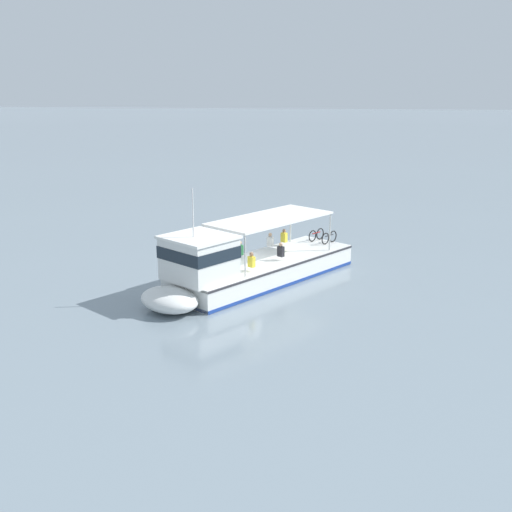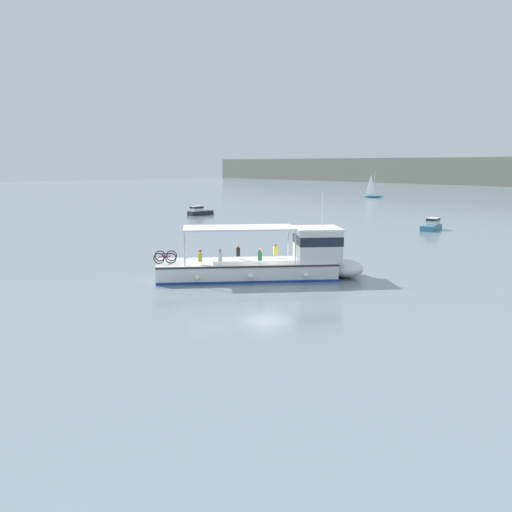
{
  "view_description": "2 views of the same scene",
  "coord_description": "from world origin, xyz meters",
  "px_view_note": "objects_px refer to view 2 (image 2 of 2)",
  "views": [
    {
      "loc": [
        -5.34,
        30.14,
        9.88
      ],
      "look_at": [
        -1.01,
        0.04,
        1.4
      ],
      "focal_mm": 44.45,
      "sensor_mm": 36.0,
      "label": 1
    },
    {
      "loc": [
        24.75,
        -21.9,
        7.0
      ],
      "look_at": [
        -1.01,
        0.04,
        1.4
      ],
      "focal_mm": 39.31,
      "sensor_mm": 36.0,
      "label": 2
    }
  ],
  "objects_px": {
    "motorboat_outer_anchorage": "(432,225)",
    "motorboat_mid_channel": "(199,211)",
    "ferry_main": "(272,262)",
    "sailboat_far_right": "(373,195)"
  },
  "relations": [
    {
      "from": "motorboat_outer_anchorage",
      "to": "sailboat_far_right",
      "type": "relative_size",
      "value": 0.71
    },
    {
      "from": "ferry_main",
      "to": "motorboat_mid_channel",
      "type": "bearing_deg",
      "value": 151.26
    },
    {
      "from": "ferry_main",
      "to": "motorboat_mid_channel",
      "type": "xyz_separation_m",
      "value": [
        -38.31,
        21.01,
        -0.47
      ]
    },
    {
      "from": "motorboat_outer_anchorage",
      "to": "ferry_main",
      "type": "bearing_deg",
      "value": -75.35
    },
    {
      "from": "sailboat_far_right",
      "to": "motorboat_mid_channel",
      "type": "height_order",
      "value": "sailboat_far_right"
    },
    {
      "from": "motorboat_outer_anchorage",
      "to": "motorboat_mid_channel",
      "type": "distance_m",
      "value": 31.76
    },
    {
      "from": "motorboat_mid_channel",
      "to": "motorboat_outer_anchorage",
      "type": "bearing_deg",
      "value": 16.35
    },
    {
      "from": "ferry_main",
      "to": "motorboat_mid_channel",
      "type": "height_order",
      "value": "ferry_main"
    },
    {
      "from": "sailboat_far_right",
      "to": "ferry_main",
      "type": "bearing_deg",
      "value": -56.04
    },
    {
      "from": "motorboat_outer_anchorage",
      "to": "motorboat_mid_channel",
      "type": "height_order",
      "value": "same"
    }
  ]
}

